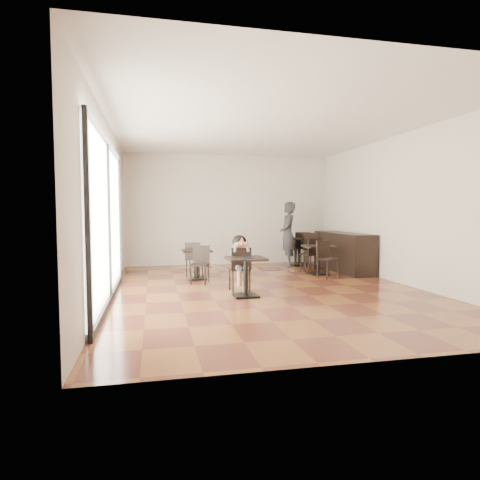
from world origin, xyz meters
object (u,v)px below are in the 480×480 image
object	(u,v)px
chair_back_a	(302,248)
chair_back_b	(312,250)
adult_patron	(288,235)
chair_mid_b	(328,259)
chair_left_a	(194,259)
cafe_table_left	(197,265)
chair_left_b	(200,265)
cafe_table_mid	(318,260)
child	(239,263)
cafe_table_back	(299,251)
chair_mid_a	(310,255)
child_table	(246,277)
child_chair	(239,269)

from	to	relation	value
chair_back_a	chair_back_b	bearing A→B (deg)	104.83
adult_patron	chair_mid_b	world-z (taller)	adult_patron
chair_left_a	adult_patron	bearing A→B (deg)	-139.65
cafe_table_left	chair_left_b	distance (m)	0.55
cafe_table_mid	chair_back_b	size ratio (longest dim) A/B	0.75
chair_left_b	chair_mid_b	bearing A→B (deg)	22.16
child	cafe_table_back	world-z (taller)	child
cafe_table_back	chair_mid_b	world-z (taller)	chair_mid_b
adult_patron	chair_left_a	size ratio (longest dim) A/B	2.24
chair_mid_a	chair_back_b	bearing A→B (deg)	-132.68
adult_patron	chair_left_b	bearing A→B (deg)	-37.53
child_table	chair_back_b	world-z (taller)	chair_back_b
cafe_table_mid	chair_mid_a	bearing A→B (deg)	90.00
child_table	cafe_table_left	distance (m)	2.17
child	chair_back_b	xyz separation A→B (m)	(2.65, 2.81, -0.06)
child_chair	cafe_table_back	distance (m)	4.18
cafe_table_left	chair_left_a	size ratio (longest dim) A/B	0.83
cafe_table_back	chair_left_a	bearing A→B (deg)	-157.78
child_table	chair_mid_b	bearing A→B (deg)	34.61
cafe_table_mid	cafe_table_left	bearing A→B (deg)	-178.11
adult_patron	chair_mid_b	xyz separation A→B (m)	(0.30, -1.99, -0.48)
child_chair	chair_back_b	size ratio (longest dim) A/B	0.90
adult_patron	child	bearing A→B (deg)	-18.92
chair_left_a	child_table	bearing A→B (deg)	124.64
cafe_table_left	chair_left_a	bearing A→B (deg)	90.00
chair_mid_b	chair_back_a	size ratio (longest dim) A/B	0.90
child	chair_back_a	xyz separation A→B (m)	(2.65, 3.56, -0.06)
chair_mid_a	chair_left_b	xyz separation A→B (m)	(-3.01, -1.20, -0.03)
child_table	cafe_table_back	bearing A→B (deg)	57.46
adult_patron	chair_back_b	distance (m)	0.79
chair_left_b	cafe_table_left	bearing A→B (deg)	110.26
chair_left_b	chair_back_b	xyz separation A→B (m)	(3.32, 1.84, 0.07)
chair_mid_b	chair_left_b	distance (m)	3.01
child_chair	child_table	bearing A→B (deg)	90.00
adult_patron	child_chair	bearing A→B (deg)	-18.92
child_chair	chair_mid_b	bearing A→B (deg)	-155.53
child_chair	cafe_table_back	size ratio (longest dim) A/B	1.08
cafe_table_left	chair_mid_b	distance (m)	3.05
chair_left_a	chair_mid_b	bearing A→B (deg)	-178.12
cafe_table_left	cafe_table_back	bearing A→B (deg)	30.21
child	chair_mid_a	bearing A→B (deg)	42.78
chair_left_a	chair_back_b	bearing A→B (deg)	-147.15
child	adult_patron	distance (m)	3.70
cafe_table_left	chair_back_a	distance (m)	3.91
adult_patron	chair_back_a	world-z (taller)	adult_patron
adult_patron	cafe_table_back	world-z (taller)	adult_patron
child_table	chair_back_b	distance (m)	4.28
child_table	chair_left_a	size ratio (longest dim) A/B	0.88
child	cafe_table_mid	distance (m)	2.85
child_chair	chair_back_a	world-z (taller)	chair_back_a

